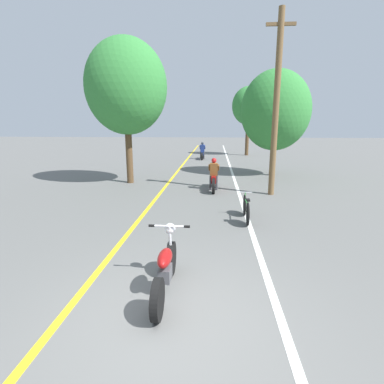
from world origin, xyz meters
name	(u,v)px	position (x,y,z in m)	size (l,w,h in m)	color
ground_plane	(172,319)	(0.00, 0.00, 0.00)	(120.00, 120.00, 0.00)	#60605E
lane_stripe_center	(174,175)	(-1.70, 12.71, 0.00)	(0.14, 48.00, 0.01)	yellow
lane_stripe_edge	(233,176)	(1.64, 12.71, 0.00)	(0.14, 48.00, 0.01)	white
utility_pole	(276,104)	(2.95, 8.44, 3.63)	(1.10, 0.24, 7.08)	brown
roadside_tree_right_near	(275,111)	(3.85, 13.28, 3.57)	(3.77, 3.40, 5.75)	#513A23
roadside_tree_right_far	(248,106)	(3.50, 24.22, 4.40)	(2.92, 2.63, 6.12)	#513A23
roadside_tree_left	(126,87)	(-3.60, 10.47, 4.55)	(3.84, 3.45, 6.77)	#513A23
motorcycle_foreground	(166,268)	(-0.22, 0.76, 0.45)	(0.77, 2.07, 1.07)	black
motorcycle_rider_lead	(214,178)	(0.56, 9.14, 0.53)	(0.50, 2.15, 1.42)	black
motorcycle_rider_far	(202,153)	(-0.45, 20.83, 0.53)	(0.50, 1.96, 1.40)	black
bicycle_parked	(246,209)	(1.58, 4.93, 0.36)	(0.44, 1.66, 0.78)	black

